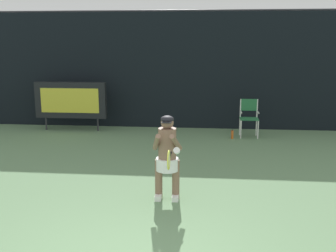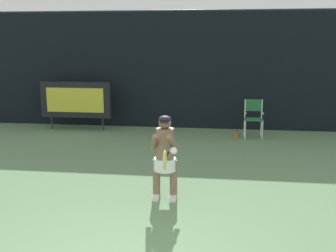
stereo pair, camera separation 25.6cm
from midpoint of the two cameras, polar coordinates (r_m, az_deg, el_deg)
The scene contains 6 objects.
backdrop_screen at distance 12.70m, azimuth 0.82°, elevation 7.83°, with size 18.00×0.12×3.66m.
scoreboard at distance 12.72m, azimuth -14.18°, elevation 3.56°, with size 2.20×0.21×1.50m.
umpire_chair at distance 11.79m, azimuth 10.79°, elevation 1.46°, with size 0.52×0.44×1.08m.
water_bottle at distance 11.53m, azimuth 8.47°, elevation -1.21°, with size 0.07×0.07×0.27m.
tennis_player at distance 6.94m, azimuth -1.18°, elevation -4.01°, with size 0.53×0.60×1.48m.
tennis_racket at distance 6.30m, azimuth -1.05°, elevation -4.78°, with size 0.03×0.60×0.31m.
Camera 1 is at (0.91, -4.14, 2.71)m, focal length 43.03 mm.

